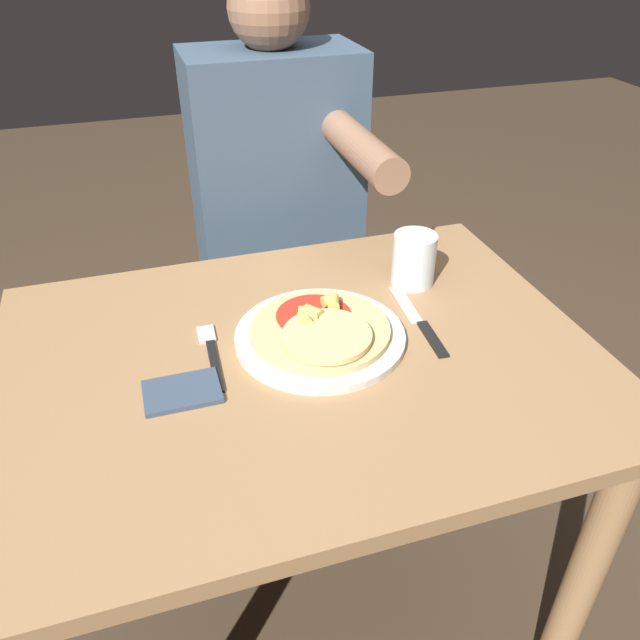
% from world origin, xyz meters
% --- Properties ---
extents(ground_plane, '(8.00, 8.00, 0.00)m').
position_xyz_m(ground_plane, '(0.00, 0.00, 0.00)').
color(ground_plane, '#423323').
extents(dining_table, '(0.95, 0.71, 0.73)m').
position_xyz_m(dining_table, '(0.00, 0.00, 0.60)').
color(dining_table, '#9E754C').
rests_on(dining_table, ground_plane).
extents(plate, '(0.28, 0.28, 0.01)m').
position_xyz_m(plate, '(0.04, 0.03, 0.74)').
color(plate, silver).
rests_on(plate, dining_table).
extents(pizza, '(0.23, 0.23, 0.04)m').
position_xyz_m(pizza, '(0.04, 0.02, 0.76)').
color(pizza, '#DBBC7A').
rests_on(pizza, plate).
extents(fork, '(0.03, 0.18, 0.00)m').
position_xyz_m(fork, '(-0.14, 0.05, 0.74)').
color(fork, black).
rests_on(fork, dining_table).
extents(knife, '(0.03, 0.22, 0.00)m').
position_xyz_m(knife, '(0.22, 0.03, 0.74)').
color(knife, black).
rests_on(knife, dining_table).
extents(drinking_glass, '(0.08, 0.08, 0.10)m').
position_xyz_m(drinking_glass, '(0.26, 0.15, 0.78)').
color(drinking_glass, silver).
rests_on(drinking_glass, dining_table).
extents(napkin, '(0.11, 0.08, 0.01)m').
position_xyz_m(napkin, '(-0.19, -0.04, 0.74)').
color(napkin, '#38475B').
rests_on(napkin, dining_table).
extents(person_diner, '(0.38, 0.52, 1.24)m').
position_xyz_m(person_diner, '(0.11, 0.60, 0.72)').
color(person_diner, '#2D2D38').
rests_on(person_diner, ground_plane).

